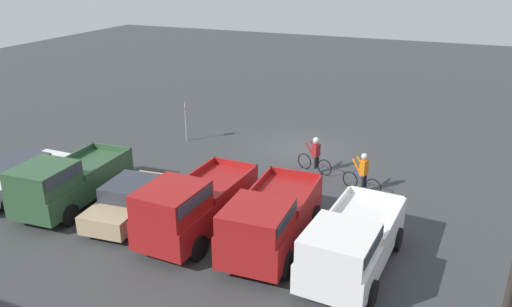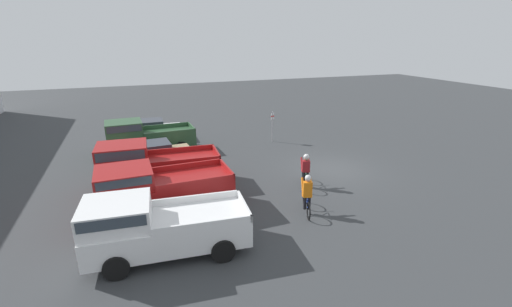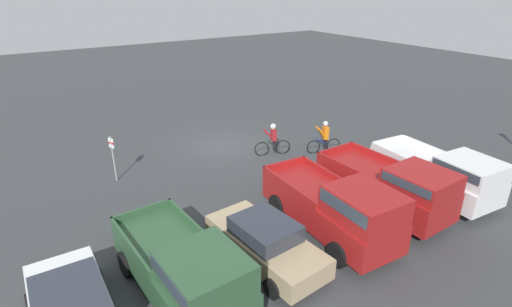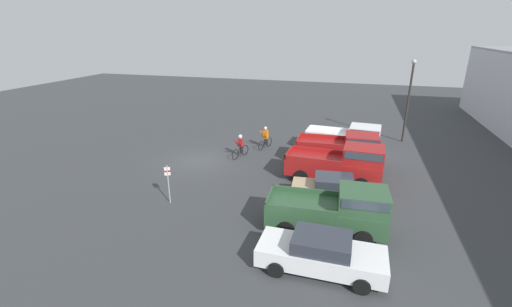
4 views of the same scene
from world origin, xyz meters
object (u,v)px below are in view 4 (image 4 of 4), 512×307
(cyclist_0, at_px, (240,145))
(sedan_1, at_px, (321,253))
(pickup_truck_0, at_px, (348,138))
(pickup_truck_1, at_px, (342,148))
(sedan_0, at_px, (333,190))
(pickup_truck_2, at_px, (342,163))
(pickup_truck_3, at_px, (337,209))
(cyclist_1, at_px, (265,137))
(fire_lane_sign, at_px, (168,180))
(lamppost, at_px, (409,95))

(cyclist_0, bearing_deg, sedan_1, 32.15)
(pickup_truck_0, distance_m, pickup_truck_1, 2.77)
(sedan_0, height_order, sedan_1, sedan_1)
(pickup_truck_2, relative_size, cyclist_0, 3.12)
(pickup_truck_3, height_order, cyclist_0, pickup_truck_3)
(pickup_truck_1, distance_m, cyclist_1, 6.09)
(pickup_truck_0, xyz_separation_m, sedan_1, (13.97, -0.54, -0.34))
(pickup_truck_3, xyz_separation_m, fire_lane_sign, (-0.36, -8.52, 0.18))
(pickup_truck_1, relative_size, cyclist_1, 3.01)
(pickup_truck_1, bearing_deg, pickup_truck_0, 173.39)
(pickup_truck_1, relative_size, fire_lane_sign, 2.48)
(sedan_0, xyz_separation_m, lamppost, (-12.16, 4.71, 3.09))
(pickup_truck_2, distance_m, cyclist_0, 7.48)
(sedan_1, xyz_separation_m, fire_lane_sign, (-3.19, -8.15, 0.56))
(sedan_0, height_order, cyclist_1, cyclist_1)
(pickup_truck_2, height_order, cyclist_1, pickup_truck_2)
(pickup_truck_0, height_order, lamppost, lamppost)
(fire_lane_sign, xyz_separation_m, lamppost, (-14.57, 12.92, 2.52))
(pickup_truck_2, bearing_deg, cyclist_0, -108.40)
(pickup_truck_3, xyz_separation_m, lamppost, (-14.94, 4.41, 2.70))
(fire_lane_sign, height_order, lamppost, lamppost)
(pickup_truck_3, height_order, sedan_1, pickup_truck_3)
(pickup_truck_0, distance_m, lamppost, 6.31)
(sedan_0, bearing_deg, sedan_1, -0.71)
(pickup_truck_0, distance_m, sedan_0, 8.39)
(pickup_truck_0, distance_m, sedan_1, 13.98)
(pickup_truck_0, bearing_deg, cyclist_1, -82.26)
(sedan_1, bearing_deg, cyclist_1, -157.12)
(cyclist_1, height_order, fire_lane_sign, fire_lane_sign)
(sedan_0, xyz_separation_m, pickup_truck_3, (2.78, 0.30, 0.39))
(sedan_0, bearing_deg, pickup_truck_0, 176.76)
(pickup_truck_0, height_order, fire_lane_sign, fire_lane_sign)
(sedan_0, height_order, cyclist_0, cyclist_0)
(pickup_truck_2, bearing_deg, fire_lane_sign, -58.57)
(sedan_1, xyz_separation_m, lamppost, (-17.76, 4.78, 3.08))
(sedan_1, relative_size, cyclist_1, 2.73)
(sedan_0, height_order, fire_lane_sign, fire_lane_sign)
(sedan_1, xyz_separation_m, cyclist_1, (-13.14, -5.54, 0.12))
(lamppost, bearing_deg, pickup_truck_3, -16.44)
(pickup_truck_0, bearing_deg, pickup_truck_1, -6.61)
(sedan_1, relative_size, fire_lane_sign, 2.24)
(cyclist_1, bearing_deg, pickup_truck_1, 71.53)
(pickup_truck_2, relative_size, sedan_0, 1.26)
(pickup_truck_3, distance_m, fire_lane_sign, 8.53)
(pickup_truck_3, bearing_deg, sedan_1, -7.47)
(pickup_truck_0, bearing_deg, sedan_0, -3.24)
(pickup_truck_1, bearing_deg, cyclist_0, -86.08)
(pickup_truck_1, bearing_deg, sedan_1, -1.15)
(fire_lane_sign, bearing_deg, lamppost, 138.44)
(fire_lane_sign, bearing_deg, cyclist_1, 165.34)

